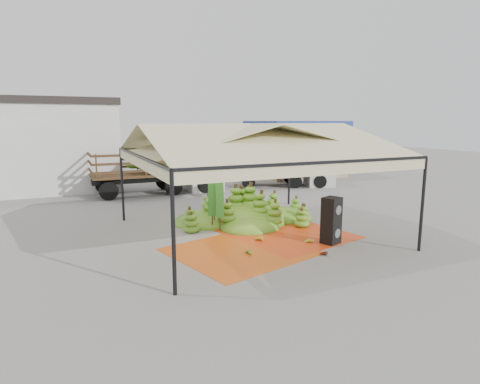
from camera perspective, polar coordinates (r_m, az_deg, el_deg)
name	(u,v)px	position (r m, az deg, el deg)	size (l,w,h in m)	color
ground	(252,233)	(14.88, 1.69, -5.91)	(90.00, 90.00, 0.00)	slate
canopy_tent	(252,144)	(14.33, 1.76, 6.88)	(8.10, 8.10, 4.00)	black
building_tan	(295,148)	(30.62, 7.88, 6.19)	(6.30, 5.30, 4.10)	tan
tarp_left	(240,251)	(12.91, -0.04, -8.41)	(3.98, 3.79, 0.01)	#C44912
tarp_right	(288,234)	(14.91, 6.78, -5.93)	(3.88, 4.08, 0.01)	red
banana_heap	(248,205)	(16.62, 1.12, -1.89)	(6.09, 5.00, 1.30)	#3D7C19
hand_yellow_a	(258,238)	(13.89, 2.52, -6.62)	(0.48, 0.40, 0.22)	gold
hand_yellow_b	(309,241)	(13.84, 9.74, -6.87)	(0.44, 0.36, 0.20)	gold
hand_red_a	(323,253)	(12.73, 11.71, -8.51)	(0.39, 0.32, 0.18)	maroon
hand_red_b	(326,241)	(13.96, 12.11, -6.78)	(0.46, 0.37, 0.21)	#532713
hand_green	(247,251)	(12.59, 0.94, -8.44)	(0.44, 0.36, 0.20)	#457117
hanging_bunches	(261,162)	(14.72, 3.01, 4.30)	(4.74, 0.24, 0.20)	#447819
speaker_stack	(331,221)	(13.86, 12.85, -3.98)	(0.72, 0.67, 1.59)	black
banana_leaves	(212,232)	(15.13, -3.95, -5.66)	(0.96, 1.36, 3.70)	#1E681B
vendor	(217,190)	(19.63, -3.22, 0.22)	(0.54, 0.36, 1.49)	gray
truck_left	(163,166)	(23.49, -10.91, 3.64)	(7.28, 2.57, 2.50)	#482D18
truck_right	(289,166)	(25.67, 6.97, 3.70)	(6.39, 4.11, 2.08)	#4B3019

